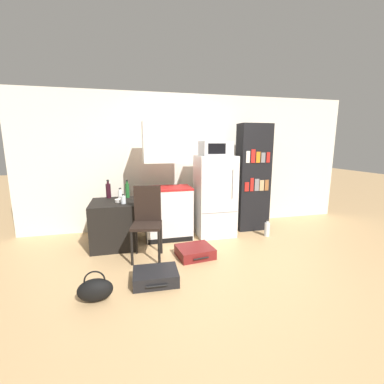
# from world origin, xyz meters

# --- Properties ---
(ground_plane) EXTENTS (24.00, 24.00, 0.00)m
(ground_plane) POSITION_xyz_m (0.00, 0.00, 0.00)
(ground_plane) COLOR tan
(wall_back) EXTENTS (6.40, 0.10, 2.52)m
(wall_back) POSITION_xyz_m (0.20, 2.00, 1.26)
(wall_back) COLOR silver
(wall_back) RESTS_ON ground_plane
(side_table) EXTENTS (0.69, 0.76, 0.71)m
(side_table) POSITION_xyz_m (-1.30, 1.22, 0.36)
(side_table) COLOR black
(side_table) RESTS_ON ground_plane
(kitchen_hutch) EXTENTS (0.79, 0.52, 1.96)m
(kitchen_hutch) POSITION_xyz_m (-0.42, 1.34, 0.90)
(kitchen_hutch) COLOR silver
(kitchen_hutch) RESTS_ON ground_plane
(refrigerator) EXTENTS (0.65, 0.60, 1.41)m
(refrigerator) POSITION_xyz_m (0.41, 1.31, 0.70)
(refrigerator) COLOR white
(refrigerator) RESTS_ON ground_plane
(microwave) EXTENTS (0.51, 0.41, 0.25)m
(microwave) POSITION_xyz_m (0.41, 1.31, 1.53)
(microwave) COLOR #B7B7BC
(microwave) RESTS_ON refrigerator
(bookshelf) EXTENTS (0.59, 0.33, 1.96)m
(bookshelf) POSITION_xyz_m (1.20, 1.44, 0.98)
(bookshelf) COLOR black
(bookshelf) RESTS_ON ground_plane
(bottle_green_tall) EXTENTS (0.07, 0.07, 0.30)m
(bottle_green_tall) POSITION_xyz_m (-1.08, 1.48, 0.84)
(bottle_green_tall) COLOR #1E6028
(bottle_green_tall) RESTS_ON side_table
(bottle_wine_dark) EXTENTS (0.08, 0.08, 0.31)m
(bottle_wine_dark) POSITION_xyz_m (-1.39, 1.54, 0.84)
(bottle_wine_dark) COLOR black
(bottle_wine_dark) RESTS_ON side_table
(bottle_clear_short) EXTENTS (0.08, 0.08, 0.15)m
(bottle_clear_short) POSITION_xyz_m (-1.14, 1.05, 0.78)
(bottle_clear_short) COLOR silver
(bottle_clear_short) RESTS_ON side_table
(bottle_milk_white) EXTENTS (0.08, 0.08, 0.19)m
(bottle_milk_white) POSITION_xyz_m (-1.19, 1.34, 0.80)
(bottle_milk_white) COLOR white
(bottle_milk_white) RESTS_ON side_table
(bowl) EXTENTS (0.15, 0.15, 0.04)m
(bowl) POSITION_xyz_m (-1.20, 1.19, 0.74)
(bowl) COLOR silver
(bowl) RESTS_ON side_table
(chair) EXTENTS (0.47, 0.47, 1.02)m
(chair) POSITION_xyz_m (-0.81, 0.66, 0.60)
(chair) COLOR black
(chair) RESTS_ON ground_plane
(suitcase_large_flat) EXTENTS (0.55, 0.51, 0.14)m
(suitcase_large_flat) POSITION_xyz_m (-0.16, 0.49, 0.07)
(suitcase_large_flat) COLOR maroon
(suitcase_large_flat) RESTS_ON ground_plane
(suitcase_small_flat) EXTENTS (0.53, 0.43, 0.15)m
(suitcase_small_flat) POSITION_xyz_m (-0.79, -0.09, 0.07)
(suitcase_small_flat) COLOR black
(suitcase_small_flat) RESTS_ON ground_plane
(handbag) EXTENTS (0.36, 0.20, 0.33)m
(handbag) POSITION_xyz_m (-1.43, -0.30, 0.12)
(handbag) COLOR black
(handbag) RESTS_ON ground_plane
(water_bottle_front) EXTENTS (0.09, 0.09, 0.30)m
(water_bottle_front) POSITION_xyz_m (1.29, 0.99, 0.13)
(water_bottle_front) COLOR silver
(water_bottle_front) RESTS_ON ground_plane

